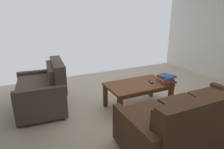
# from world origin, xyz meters

# --- Properties ---
(ground_plane) EXTENTS (5.74, 5.24, 0.01)m
(ground_plane) POSITION_xyz_m (0.00, 0.00, -0.00)
(ground_plane) COLOR beige
(sofa_main) EXTENTS (1.94, 0.89, 0.82)m
(sofa_main) POSITION_xyz_m (-0.19, 0.89, 0.35)
(sofa_main) COLOR black
(sofa_main) RESTS_ON ground
(loveseat_near) EXTENTS (0.89, 1.17, 0.88)m
(loveseat_near) POSITION_xyz_m (1.48, -0.98, 0.37)
(loveseat_near) COLOR black
(loveseat_near) RESTS_ON ground
(coffee_table) EXTENTS (1.14, 0.67, 0.47)m
(coffee_table) POSITION_xyz_m (-0.07, -0.30, 0.40)
(coffee_table) COLOR brown
(coffee_table) RESTS_ON ground
(book_stack) EXTENTS (0.30, 0.34, 0.14)m
(book_stack) POSITION_xyz_m (-0.56, -0.12, 0.53)
(book_stack) COLOR #337F51
(book_stack) RESTS_ON coffee_table
(tv_remote) EXTENTS (0.09, 0.17, 0.02)m
(tv_remote) POSITION_xyz_m (-0.31, -0.25, 0.48)
(tv_remote) COLOR black
(tv_remote) RESTS_ON coffee_table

